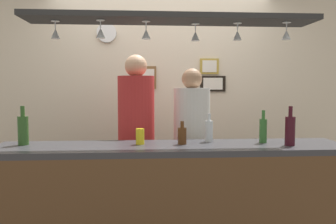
{
  "coord_description": "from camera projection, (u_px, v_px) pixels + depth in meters",
  "views": [
    {
      "loc": [
        -0.22,
        -2.98,
        1.47
      ],
      "look_at": [
        0.0,
        0.1,
        1.24
      ],
      "focal_mm": 37.27,
      "sensor_mm": 36.0,
      "label": 1
    }
  ],
  "objects": [
    {
      "name": "back_wall",
      "position": [
        162.0,
        101.0,
        4.09
      ],
      "size": [
        4.4,
        0.06,
        2.6
      ],
      "primitive_type": "cube",
      "color": "beige",
      "rests_on": "ground_plane"
    },
    {
      "name": "bar_counter",
      "position": [
        174.0,
        194.0,
        2.54
      ],
      "size": [
        2.7,
        0.55,
        1.02
      ],
      "color": "#38383D",
      "rests_on": "ground_plane"
    },
    {
      "name": "overhead_glass_rack",
      "position": [
        172.0,
        19.0,
        2.64
      ],
      "size": [
        2.2,
        0.36,
        0.04
      ],
      "primitive_type": "cube",
      "color": "black"
    },
    {
      "name": "hanging_wineglass_far_left",
      "position": [
        55.0,
        33.0,
        2.62
      ],
      "size": [
        0.07,
        0.07,
        0.13
      ],
      "color": "silver",
      "rests_on": "overhead_glass_rack"
    },
    {
      "name": "hanging_wineglass_left",
      "position": [
        101.0,
        32.0,
        2.58
      ],
      "size": [
        0.07,
        0.07,
        0.13
      ],
      "color": "silver",
      "rests_on": "overhead_glass_rack"
    },
    {
      "name": "hanging_wineglass_center_left",
      "position": [
        146.0,
        33.0,
        2.63
      ],
      "size": [
        0.07,
        0.07,
        0.13
      ],
      "color": "silver",
      "rests_on": "overhead_glass_rack"
    },
    {
      "name": "hanging_wineglass_center",
      "position": [
        195.0,
        35.0,
        2.74
      ],
      "size": [
        0.07,
        0.07,
        0.13
      ],
      "color": "silver",
      "rests_on": "overhead_glass_rack"
    },
    {
      "name": "hanging_wineglass_center_right",
      "position": [
        237.0,
        35.0,
        2.7
      ],
      "size": [
        0.07,
        0.07,
        0.13
      ],
      "color": "silver",
      "rests_on": "overhead_glass_rack"
    },
    {
      "name": "hanging_wineglass_right",
      "position": [
        286.0,
        34.0,
        2.67
      ],
      "size": [
        0.07,
        0.07,
        0.13
      ],
      "color": "silver",
      "rests_on": "overhead_glass_rack"
    },
    {
      "name": "person_left_red_shirt",
      "position": [
        136.0,
        129.0,
        3.26
      ],
      "size": [
        0.34,
        0.34,
        1.76
      ],
      "color": "#2D334C",
      "rests_on": "ground_plane"
    },
    {
      "name": "person_right_white_patterned_shirt",
      "position": [
        192.0,
        137.0,
        3.3
      ],
      "size": [
        0.34,
        0.34,
        1.63
      ],
      "color": "#2D334C",
      "rests_on": "ground_plane"
    },
    {
      "name": "bottle_champagne_green",
      "position": [
        23.0,
        130.0,
        2.67
      ],
      "size": [
        0.08,
        0.08,
        0.3
      ],
      "color": "#2D5623",
      "rests_on": "bar_counter"
    },
    {
      "name": "bottle_beer_brown_stubby",
      "position": [
        182.0,
        135.0,
        2.7
      ],
      "size": [
        0.07,
        0.07,
        0.18
      ],
      "color": "#512D14",
      "rests_on": "bar_counter"
    },
    {
      "name": "bottle_wine_dark_red",
      "position": [
        290.0,
        130.0,
        2.64
      ],
      "size": [
        0.08,
        0.08,
        0.3
      ],
      "color": "#380F19",
      "rests_on": "bar_counter"
    },
    {
      "name": "bottle_beer_green_import",
      "position": [
        263.0,
        130.0,
        2.77
      ],
      "size": [
        0.06,
        0.06,
        0.26
      ],
      "color": "#336B2D",
      "rests_on": "bar_counter"
    },
    {
      "name": "bottle_soda_clear",
      "position": [
        209.0,
        130.0,
        2.82
      ],
      "size": [
        0.06,
        0.06,
        0.23
      ],
      "color": "silver",
      "rests_on": "bar_counter"
    },
    {
      "name": "drink_can",
      "position": [
        140.0,
        136.0,
        2.7
      ],
      "size": [
        0.07,
        0.07,
        0.12
      ],
      "primitive_type": "cylinder",
      "color": "yellow",
      "rests_on": "bar_counter"
    },
    {
      "name": "picture_frame_crest",
      "position": [
        148.0,
        78.0,
        4.01
      ],
      "size": [
        0.18,
        0.02,
        0.26
      ],
      "color": "brown",
      "rests_on": "back_wall"
    },
    {
      "name": "picture_frame_lower_pair",
      "position": [
        213.0,
        84.0,
        4.07
      ],
      "size": [
        0.3,
        0.02,
        0.18
      ],
      "color": "black",
      "rests_on": "back_wall"
    },
    {
      "name": "picture_frame_upper_small",
      "position": [
        209.0,
        66.0,
        4.05
      ],
      "size": [
        0.22,
        0.02,
        0.18
      ],
      "color": "#B29338",
      "rests_on": "back_wall"
    },
    {
      "name": "wall_clock",
      "position": [
        107.0,
        33.0,
        3.94
      ],
      "size": [
        0.22,
        0.03,
        0.22
      ],
      "primitive_type": "cylinder",
      "rotation": [
        1.57,
        0.0,
        0.0
      ],
      "color": "white",
      "rests_on": "back_wall"
    }
  ]
}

